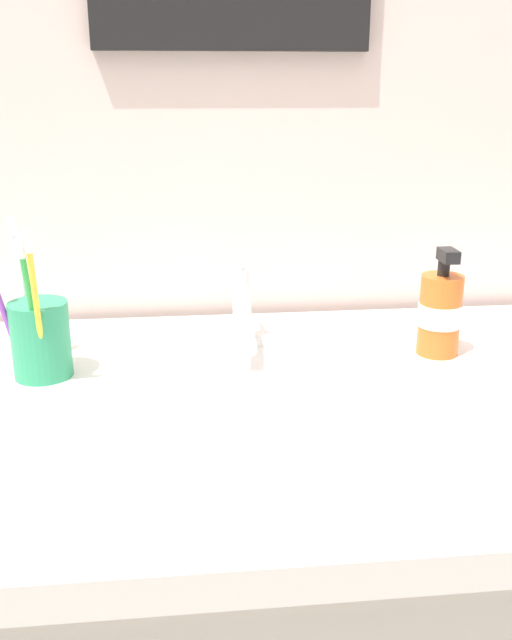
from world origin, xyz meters
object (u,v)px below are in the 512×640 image
(faucet, at_px, (244,308))
(toothbrush_white, at_px, (21,283))
(toothbrush_cup, at_px, (41,340))
(toothbrush_green, at_px, (30,300))
(soap_dispenser, at_px, (440,313))
(toothbrush_yellow, at_px, (36,299))

(faucet, bearing_deg, toothbrush_white, -171.70)
(faucet, height_order, toothbrush_white, toothbrush_white)
(faucet, height_order, toothbrush_cup, faucet)
(toothbrush_cup, xyz_separation_m, toothbrush_green, (-0.00, -0.03, 0.06))
(toothbrush_cup, distance_m, soap_dispenser, 0.52)
(toothbrush_white, bearing_deg, faucet, 8.30)
(toothbrush_white, bearing_deg, toothbrush_cup, -56.74)
(toothbrush_green, relative_size, soap_dispenser, 1.24)
(toothbrush_green, distance_m, soap_dispenser, 0.53)
(faucet, bearing_deg, toothbrush_cup, -163.14)
(soap_dispenser, bearing_deg, toothbrush_yellow, -172.98)
(toothbrush_white, distance_m, toothbrush_green, 0.07)
(toothbrush_yellow, distance_m, toothbrush_white, 0.09)
(faucet, bearing_deg, toothbrush_yellow, -154.49)
(faucet, relative_size, soap_dispenser, 1.15)
(toothbrush_yellow, height_order, toothbrush_white, toothbrush_yellow)
(toothbrush_cup, height_order, toothbrush_white, toothbrush_white)
(toothbrush_green, bearing_deg, toothbrush_white, 108.86)
(faucet, distance_m, toothbrush_cup, 0.27)
(toothbrush_cup, bearing_deg, toothbrush_yellow, -79.83)
(toothbrush_cup, height_order, toothbrush_green, toothbrush_green)
(toothbrush_cup, relative_size, toothbrush_white, 0.51)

